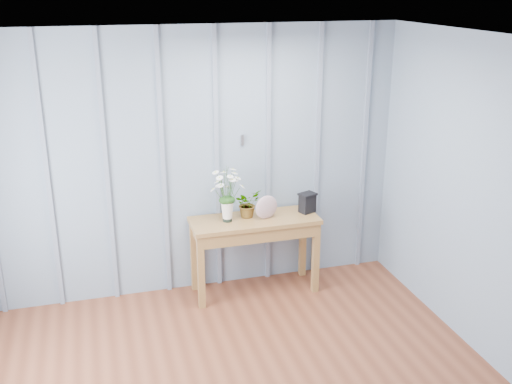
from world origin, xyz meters
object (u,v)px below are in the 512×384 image
object	(u,v)px
felt_disc_vessel	(266,207)
carved_box	(307,203)
sideboard	(255,230)
daisy_vase	(227,187)

from	to	relation	value
felt_disc_vessel	carved_box	size ratio (longest dim) A/B	1.18
sideboard	carved_box	bearing A→B (deg)	2.10
daisy_vase	felt_disc_vessel	size ratio (longest dim) A/B	2.37
daisy_vase	carved_box	distance (m)	0.82
sideboard	felt_disc_vessel	size ratio (longest dim) A/B	5.30
felt_disc_vessel	carved_box	distance (m)	0.43
sideboard	carved_box	distance (m)	0.57
daisy_vase	carved_box	bearing A→B (deg)	0.80
sideboard	carved_box	xyz separation A→B (m)	(0.53, 0.02, 0.21)
daisy_vase	sideboard	bearing A→B (deg)	-1.88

